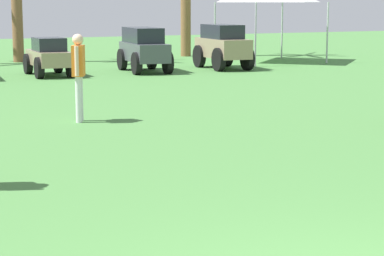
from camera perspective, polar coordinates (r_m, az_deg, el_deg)
The scene contains 4 objects.
teammate_midfield at distance 13.38m, azimuth -8.64°, elevation 4.45°, with size 0.33×0.48×1.56m.
parked_car_slot_e at distance 22.05m, azimuth -10.86°, elevation 5.40°, with size 1.17×2.24×1.10m.
parked_car_slot_f at distance 22.95m, azimuth -3.70°, elevation 6.10°, with size 1.38×2.49×1.34m.
parked_car_slot_g at distance 23.94m, azimuth 2.35°, elevation 6.31°, with size 1.31×2.41×1.40m.
Camera 1 is at (-3.18, -3.60, 2.12)m, focal length 70.00 mm.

